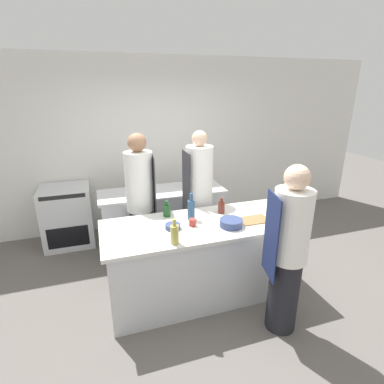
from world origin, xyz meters
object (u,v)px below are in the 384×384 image
(chef_at_pass_far, at_px, (199,199))
(cup, at_px, (193,222))
(bottle_cooking_oil, at_px, (175,234))
(bowl_prep_small, at_px, (231,223))
(bottle_vinegar, at_px, (167,210))
(bowl_mixing_large, at_px, (173,226))
(chef_at_prep_near, at_px, (288,252))
(bottle_wine, at_px, (221,207))
(bottle_olive_oil, at_px, (191,209))
(oven_range, at_px, (68,216))
(chef_at_stove, at_px, (141,203))
(stockpot, at_px, (194,181))

(chef_at_pass_far, xyz_separation_m, cup, (-0.32, -0.71, 0.02))
(bottle_cooking_oil, height_order, bowl_prep_small, bottle_cooking_oil)
(bottle_vinegar, height_order, bowl_mixing_large, bottle_vinegar)
(chef_at_prep_near, distance_m, bowl_prep_small, 0.68)
(bottle_wine, bearing_deg, bowl_prep_small, -97.06)
(bottle_olive_oil, relative_size, bottle_vinegar, 1.66)
(oven_range, relative_size, bottle_wine, 4.89)
(chef_at_prep_near, relative_size, bottle_vinegar, 9.06)
(bottle_vinegar, xyz_separation_m, bottle_cooking_oil, (-0.08, -0.65, 0.03))
(bottle_vinegar, xyz_separation_m, bowl_mixing_large, (-0.02, -0.34, -0.05))
(bottle_wine, relative_size, cup, 2.36)
(bottle_olive_oil, distance_m, bowl_prep_small, 0.48)
(chef_at_stove, relative_size, stockpot, 6.77)
(bowl_mixing_large, relative_size, stockpot, 0.61)
(bottle_cooking_oil, xyz_separation_m, bowl_prep_small, (0.68, 0.17, -0.06))
(chef_at_pass_far, xyz_separation_m, bottle_olive_oil, (-0.28, -0.54, 0.10))
(bottle_olive_oil, bearing_deg, chef_at_prep_near, -54.53)
(bottle_cooking_oil, bearing_deg, bottle_olive_oil, 56.34)
(bottle_wine, distance_m, bowl_mixing_large, 0.70)
(bottle_olive_oil, distance_m, bottle_vinegar, 0.30)
(bowl_prep_small, bearing_deg, bottle_vinegar, 140.98)
(bowl_mixing_large, bearing_deg, chef_at_pass_far, 52.74)
(stockpot, bearing_deg, oven_range, 163.08)
(oven_range, xyz_separation_m, bottle_vinegar, (1.23, -1.44, 0.51))
(bottle_wine, height_order, stockpot, stockpot)
(bowl_prep_small, bearing_deg, chef_at_prep_near, -63.51)
(chef_at_pass_far, distance_m, bowl_mixing_large, 0.90)
(chef_at_prep_near, height_order, cup, chef_at_prep_near)
(oven_range, distance_m, bottle_olive_oil, 2.25)
(chef_at_stove, bearing_deg, bottle_wine, 64.00)
(bottle_vinegar, xyz_separation_m, stockpot, (0.63, 0.88, 0.03))
(bottle_vinegar, distance_m, bowl_prep_small, 0.77)
(oven_range, xyz_separation_m, chef_at_stove, (0.99, -1.00, 0.46))
(chef_at_stove, bearing_deg, chef_at_pass_far, 91.16)
(bottle_vinegar, height_order, cup, bottle_vinegar)
(bowl_prep_small, bearing_deg, bowl_mixing_large, 167.11)
(bottle_vinegar, bearing_deg, chef_at_prep_near, -50.50)
(oven_range, height_order, stockpot, stockpot)
(chef_at_prep_near, relative_size, bowl_mixing_large, 10.49)
(chef_at_pass_far, distance_m, bottle_vinegar, 0.65)
(bottle_olive_oil, xyz_separation_m, bottle_cooking_oil, (-0.32, -0.48, -0.02))
(bottle_olive_oil, bearing_deg, cup, -102.88)
(cup, relative_size, stockpot, 0.30)
(chef_at_pass_far, xyz_separation_m, stockpot, (0.10, 0.50, 0.08))
(bottle_vinegar, height_order, bottle_wine, bottle_vinegar)
(chef_at_stove, height_order, bottle_olive_oil, chef_at_stove)
(stockpot, bearing_deg, chef_at_stove, -153.14)
(chef_at_prep_near, xyz_separation_m, bottle_vinegar, (-0.90, 1.09, 0.11))
(chef_at_stove, height_order, bowl_mixing_large, chef_at_stove)
(oven_range, height_order, cup, cup)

